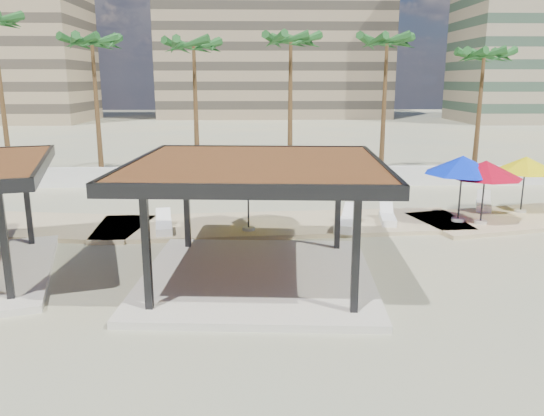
{
  "coord_description": "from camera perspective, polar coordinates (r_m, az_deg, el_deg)",
  "views": [
    {
      "loc": [
        0.81,
        -15.47,
        6.28
      ],
      "look_at": [
        1.43,
        4.63,
        1.4
      ],
      "focal_mm": 35.0,
      "sensor_mm": 36.0,
      "label": 1
    }
  ],
  "objects": [
    {
      "name": "umbrella_b",
      "position": [
        21.6,
        -2.6,
        3.61
      ],
      "size": [
        3.33,
        3.33,
        2.73
      ],
      "rotation": [
        0.0,
        0.0,
        -0.09
      ],
      "color": "beige",
      "rests_on": "promenade"
    },
    {
      "name": "boundary_wall",
      "position": [
        31.99,
        -3.18,
        3.39
      ],
      "size": [
        56.0,
        0.3,
        1.2
      ],
      "primitive_type": "cube",
      "color": "silver",
      "rests_on": "ground"
    },
    {
      "name": "umbrella_c",
      "position": [
        24.38,
        21.98,
        3.86
      ],
      "size": [
        3.7,
        3.7,
        2.77
      ],
      "rotation": [
        0.0,
        0.0,
        -0.22
      ],
      "color": "beige",
      "rests_on": "promenade"
    },
    {
      "name": "palm_f",
      "position": [
        35.1,
        12.26,
        16.6
      ],
      "size": [
        3.0,
        3.0,
        9.45
      ],
      "color": "brown",
      "rests_on": "ground"
    },
    {
      "name": "umbrella_e",
      "position": [
        27.3,
        25.63,
        4.24
      ],
      "size": [
        3.85,
        3.85,
        2.65
      ],
      "rotation": [
        0.0,
        0.0,
        -0.37
      ],
      "color": "beige",
      "rests_on": "promenade"
    },
    {
      "name": "palm_e",
      "position": [
        34.0,
        2.03,
        17.07
      ],
      "size": [
        3.0,
        3.0,
        9.49
      ],
      "color": "brown",
      "rests_on": "ground"
    },
    {
      "name": "promenade",
      "position": [
        23.99,
        1.15,
        -1.39
      ],
      "size": [
        44.45,
        7.97,
        0.24
      ],
      "color": "#C6B284",
      "rests_on": "ground"
    },
    {
      "name": "building_mid",
      "position": [
        93.87,
        0.21,
        18.52
      ],
      "size": [
        38.0,
        16.0,
        30.4
      ],
      "color": "#847259",
      "rests_on": "ground"
    },
    {
      "name": "umbrella_d",
      "position": [
        24.4,
        19.81,
        4.37
      ],
      "size": [
        3.32,
        3.32,
        2.92
      ],
      "rotation": [
        0.0,
        0.0,
        -0.01
      ],
      "color": "beige",
      "rests_on": "promenade"
    },
    {
      "name": "lounger_c",
      "position": [
        23.85,
        12.32,
        -1.08
      ],
      "size": [
        0.85,
        1.93,
        0.71
      ],
      "rotation": [
        0.0,
        0.0,
        1.43
      ],
      "color": "white",
      "rests_on": "promenade"
    },
    {
      "name": "palm_g",
      "position": [
        36.56,
        21.82,
        14.58
      ],
      "size": [
        3.0,
        3.0,
        8.6
      ],
      "color": "brown",
      "rests_on": "ground"
    },
    {
      "name": "ground",
      "position": [
        16.72,
        -4.46,
        -8.47
      ],
      "size": [
        200.0,
        200.0,
        0.0
      ],
      "primitive_type": "plane",
      "color": "tan",
      "rests_on": "ground"
    },
    {
      "name": "pavilion_central",
      "position": [
        16.53,
        -1.62,
        -0.24
      ],
      "size": [
        8.15,
        8.15,
        3.88
      ],
      "rotation": [
        0.0,
        0.0,
        -0.07
      ],
      "color": "beige",
      "rests_on": "ground"
    },
    {
      "name": "lounger_b",
      "position": [
        22.65,
        8.15,
        -1.59
      ],
      "size": [
        1.47,
        2.38,
        0.86
      ],
      "rotation": [
        0.0,
        0.0,
        1.22
      ],
      "color": "white",
      "rests_on": "promenade"
    },
    {
      "name": "palm_c",
      "position": [
        35.03,
        -18.78,
        16.06
      ],
      "size": [
        3.0,
        3.0,
        9.35
      ],
      "color": "brown",
      "rests_on": "ground"
    },
    {
      "name": "lounger_a",
      "position": [
        22.45,
        -11.55,
        -1.93
      ],
      "size": [
        0.97,
        2.06,
        0.75
      ],
      "rotation": [
        0.0,
        0.0,
        1.75
      ],
      "color": "white",
      "rests_on": "promenade"
    },
    {
      "name": "palm_d",
      "position": [
        34.63,
        -8.42,
        16.4
      ],
      "size": [
        3.0,
        3.0,
        9.19
      ],
      "color": "brown",
      "rests_on": "ground"
    },
    {
      "name": "lounger_d",
      "position": [
        27.71,
        21.81,
        0.32
      ],
      "size": [
        1.34,
        2.11,
        0.76
      ],
      "rotation": [
        0.0,
        0.0,
        1.19
      ],
      "color": "white",
      "rests_on": "promenade"
    }
  ]
}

